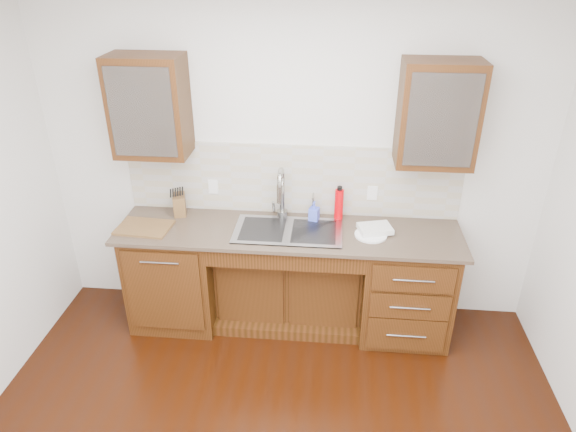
# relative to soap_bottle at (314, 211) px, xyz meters

# --- Properties ---
(wall_back) EXTENTS (4.00, 0.10, 2.70)m
(wall_back) POSITION_rel_soap_bottle_xyz_m (-0.19, 0.20, 0.36)
(wall_back) COLOR white
(wall_back) RESTS_ON ground
(base_cabinet_left) EXTENTS (0.70, 0.62, 0.88)m
(base_cabinet_left) POSITION_rel_soap_bottle_xyz_m (-1.14, -0.16, -0.55)
(base_cabinet_left) COLOR #593014
(base_cabinet_left) RESTS_ON ground
(base_cabinet_center) EXTENTS (1.20, 0.44, 0.70)m
(base_cabinet_center) POSITION_rel_soap_bottle_xyz_m (-0.19, -0.07, -0.64)
(base_cabinet_center) COLOR #593014
(base_cabinet_center) RESTS_ON ground
(base_cabinet_right) EXTENTS (0.70, 0.62, 0.88)m
(base_cabinet_right) POSITION_rel_soap_bottle_xyz_m (0.76, -0.16, -0.55)
(base_cabinet_right) COLOR #593014
(base_cabinet_right) RESTS_ON ground
(countertop) EXTENTS (2.70, 0.65, 0.03)m
(countertop) POSITION_rel_soap_bottle_xyz_m (-0.19, -0.18, -0.10)
(countertop) COLOR #84705B
(countertop) RESTS_ON base_cabinet_left
(backsplash) EXTENTS (2.70, 0.02, 0.59)m
(backsplash) POSITION_rel_soap_bottle_xyz_m (-0.19, 0.14, 0.21)
(backsplash) COLOR beige
(backsplash) RESTS_ON wall_back
(sink) EXTENTS (0.84, 0.46, 0.19)m
(sink) POSITION_rel_soap_bottle_xyz_m (-0.19, -0.19, -0.17)
(sink) COLOR #9E9EA5
(sink) RESTS_ON countertop
(faucet) EXTENTS (0.04, 0.04, 0.40)m
(faucet) POSITION_rel_soap_bottle_xyz_m (-0.26, 0.04, 0.12)
(faucet) COLOR #999993
(faucet) RESTS_ON countertop
(filter_tap) EXTENTS (0.02, 0.02, 0.24)m
(filter_tap) POSITION_rel_soap_bottle_xyz_m (-0.01, 0.05, 0.04)
(filter_tap) COLOR #999993
(filter_tap) RESTS_ON countertop
(upper_cabinet_left) EXTENTS (0.55, 0.34, 0.75)m
(upper_cabinet_left) POSITION_rel_soap_bottle_xyz_m (-1.24, -0.02, 0.83)
(upper_cabinet_left) COLOR #593014
(upper_cabinet_left) RESTS_ON wall_back
(upper_cabinet_right) EXTENTS (0.55, 0.34, 0.75)m
(upper_cabinet_right) POSITION_rel_soap_bottle_xyz_m (0.86, -0.02, 0.83)
(upper_cabinet_right) COLOR #593014
(upper_cabinet_right) RESTS_ON wall_back
(outlet_left) EXTENTS (0.08, 0.01, 0.12)m
(outlet_left) POSITION_rel_soap_bottle_xyz_m (-0.84, 0.12, 0.13)
(outlet_left) COLOR white
(outlet_left) RESTS_ON backsplash
(outlet_right) EXTENTS (0.08, 0.01, 0.12)m
(outlet_right) POSITION_rel_soap_bottle_xyz_m (0.46, 0.12, 0.13)
(outlet_right) COLOR white
(outlet_right) RESTS_ON backsplash
(soap_bottle) EXTENTS (0.09, 0.09, 0.17)m
(soap_bottle) POSITION_rel_soap_bottle_xyz_m (0.00, 0.00, 0.00)
(soap_bottle) COLOR #4A60F0
(soap_bottle) RESTS_ON countertop
(water_bottle) EXTENTS (0.08, 0.08, 0.26)m
(water_bottle) POSITION_rel_soap_bottle_xyz_m (0.20, 0.05, 0.05)
(water_bottle) COLOR #E10008
(water_bottle) RESTS_ON countertop
(plate) EXTENTS (0.31, 0.31, 0.01)m
(plate) POSITION_rel_soap_bottle_xyz_m (0.45, -0.20, -0.08)
(plate) COLOR white
(plate) RESTS_ON countertop
(dish_towel) EXTENTS (0.29, 0.24, 0.04)m
(dish_towel) POSITION_rel_soap_bottle_xyz_m (0.48, -0.15, -0.05)
(dish_towel) COLOR silver
(dish_towel) RESTS_ON plate
(knife_block) EXTENTS (0.13, 0.17, 0.17)m
(knife_block) POSITION_rel_soap_bottle_xyz_m (-1.11, 0.02, 0.00)
(knife_block) COLOR #96552E
(knife_block) RESTS_ON countertop
(cutting_board) EXTENTS (0.43, 0.32, 0.02)m
(cutting_board) POSITION_rel_soap_bottle_xyz_m (-1.32, -0.25, -0.07)
(cutting_board) COLOR #A8774D
(cutting_board) RESTS_ON countertop
(cup_left_a) EXTENTS (0.15, 0.15, 0.10)m
(cup_left_a) POSITION_rel_soap_bottle_xyz_m (-1.36, -0.02, 0.78)
(cup_left_a) COLOR white
(cup_left_a) RESTS_ON upper_cabinet_left
(cup_left_b) EXTENTS (0.11, 0.11, 0.10)m
(cup_left_b) POSITION_rel_soap_bottle_xyz_m (-1.12, -0.02, 0.78)
(cup_left_b) COLOR silver
(cup_left_b) RESTS_ON upper_cabinet_left
(cup_right_a) EXTENTS (0.14, 0.14, 0.10)m
(cup_right_a) POSITION_rel_soap_bottle_xyz_m (0.77, -0.02, 0.78)
(cup_right_a) COLOR white
(cup_right_a) RESTS_ON upper_cabinet_right
(cup_right_b) EXTENTS (0.11, 0.11, 0.09)m
(cup_right_b) POSITION_rel_soap_bottle_xyz_m (0.97, -0.02, 0.78)
(cup_right_b) COLOR white
(cup_right_b) RESTS_ON upper_cabinet_right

